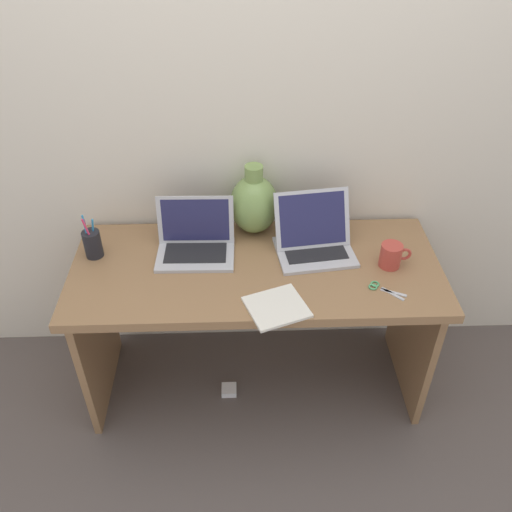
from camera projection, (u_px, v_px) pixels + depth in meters
The scene contains 11 objects.
ground_plane at pixel (256, 381), 2.63m from camera, with size 6.00×6.00×0.00m, color #564C47.
back_wall at pixel (253, 118), 2.17m from camera, with size 4.40×0.04×2.40m, color beige.
desk at pixel (256, 294), 2.28m from camera, with size 1.50×0.63×0.72m.
laptop_left at pixel (196, 239), 2.23m from camera, with size 0.32×0.23×0.22m.
laptop_right at pixel (314, 237), 2.23m from camera, with size 0.34×0.29×0.24m.
green_vase at pixel (254, 204), 2.30m from camera, with size 0.21×0.21×0.31m.
notebook_stack at pixel (277, 307), 1.98m from camera, with size 0.21×0.19×0.01m, color silver.
coffee_mug at pixel (391, 255), 2.15m from camera, with size 0.13×0.09×0.10m.
pen_cup at pixel (92, 243), 2.20m from camera, with size 0.07×0.07×0.19m.
scissors at pixel (381, 288), 2.07m from camera, with size 0.14×0.12×0.01m.
power_brick at pixel (229, 390), 2.57m from camera, with size 0.07×0.07×0.03m, color white.
Camera 1 is at (-0.06, -1.70, 2.09)m, focal length 37.87 mm.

